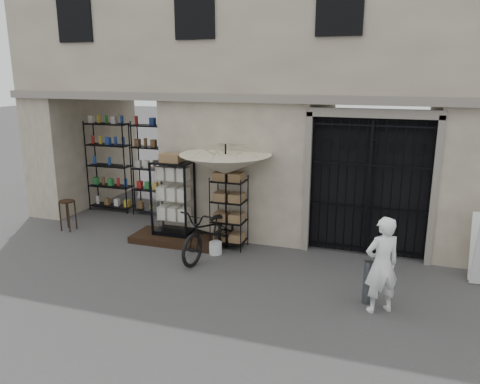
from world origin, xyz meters
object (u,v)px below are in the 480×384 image
(market_umbrella, at_px, (226,159))
(wire_rack, at_px, (229,213))
(display_cabinet, at_px, (173,202))
(steel_bollard, at_px, (367,282))
(white_bucket, at_px, (216,248))
(shopkeeper, at_px, (378,311))
(wooden_stool, at_px, (68,215))
(bicycle, at_px, (211,255))

(market_umbrella, bearing_deg, wire_rack, 61.38)
(display_cabinet, height_order, market_umbrella, market_umbrella)
(wire_rack, relative_size, steel_bollard, 2.13)
(white_bucket, bearing_deg, steel_bollard, -21.10)
(market_umbrella, bearing_deg, shopkeeper, -28.99)
(white_bucket, height_order, wooden_stool, wooden_stool)
(display_cabinet, xyz_separation_m, market_umbrella, (1.33, -0.11, 1.10))
(steel_bollard, bearing_deg, display_cabinet, 158.54)
(white_bucket, xyz_separation_m, steel_bollard, (3.22, -1.24, 0.25))
(bicycle, bearing_deg, steel_bollard, -9.92)
(market_umbrella, xyz_separation_m, wooden_stool, (-4.10, -0.10, -1.61))
(bicycle, distance_m, shopkeeper, 3.74)
(market_umbrella, height_order, steel_bollard, market_umbrella)
(white_bucket, bearing_deg, wooden_stool, 175.82)
(bicycle, relative_size, shopkeeper, 1.28)
(display_cabinet, distance_m, shopkeeper, 5.13)
(wooden_stool, bearing_deg, shopkeeper, -13.20)
(display_cabinet, distance_m, wire_rack, 1.37)
(wire_rack, xyz_separation_m, market_umbrella, (-0.04, -0.08, 1.22))
(display_cabinet, height_order, steel_bollard, display_cabinet)
(white_bucket, bearing_deg, display_cabinet, 157.60)
(steel_bollard, bearing_deg, wooden_stool, 168.00)
(white_bucket, distance_m, wooden_stool, 4.02)
(wire_rack, distance_m, bicycle, 1.01)
(wire_rack, xyz_separation_m, wooden_stool, (-4.14, -0.18, -0.39))
(market_umbrella, relative_size, white_bucket, 10.25)
(display_cabinet, bearing_deg, steel_bollard, -30.49)
(white_bucket, relative_size, shopkeeper, 0.17)
(market_umbrella, bearing_deg, display_cabinet, 175.26)
(white_bucket, relative_size, steel_bollard, 0.36)
(bicycle, height_order, steel_bollard, bicycle)
(wire_rack, distance_m, steel_bollard, 3.55)
(white_bucket, bearing_deg, market_umbrella, 76.17)
(wooden_stool, height_order, steel_bollard, steel_bollard)
(market_umbrella, xyz_separation_m, steel_bollard, (3.12, -1.64, -1.63))
(market_umbrella, height_order, shopkeeper, market_umbrella)
(display_cabinet, bearing_deg, market_umbrella, -13.78)
(market_umbrella, bearing_deg, wooden_stool, -178.55)
(wire_rack, distance_m, market_umbrella, 1.22)
(white_bucket, xyz_separation_m, bicycle, (-0.06, -0.12, -0.13))
(display_cabinet, distance_m, market_umbrella, 1.73)
(steel_bollard, relative_size, shopkeeper, 0.47)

